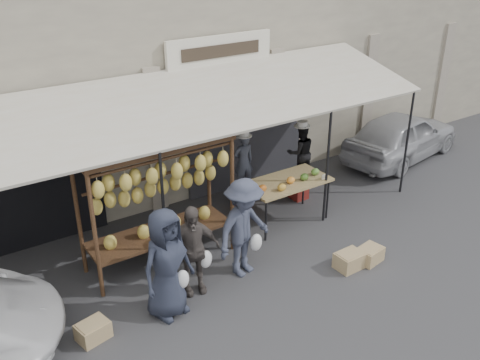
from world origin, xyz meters
The scene contains 16 objects.
ground_plane centered at (0.00, 0.00, 0.00)m, with size 90.00×90.00×0.00m, color #2D2D30.
shophouse centered at (0.00, 6.50, 3.65)m, with size 24.00×6.15×7.30m.
awning centered at (0.01, 2.28, 2.57)m, with size 10.00×2.35×2.92m.
banana_rack centered at (-0.85, 1.64, 1.58)m, with size 2.60×0.90×2.24m.
produce_table centered at (1.84, 1.53, 0.87)m, with size 1.70×0.90×1.04m.
vendor_left centered at (1.52, 2.58, 1.02)m, with size 0.43×0.28×1.19m, color #404554.
vendor_right centered at (2.71, 2.19, 1.08)m, with size 0.60×0.47×1.24m, color black.
customer_left centered at (-1.39, 0.34, 0.89)m, with size 0.87×0.57×1.78m, color #242838.
customer_mid centered at (-0.81, 0.61, 0.77)m, with size 0.91×0.38×1.55m, color #4B4340.
customer_right centered at (0.15, 0.57, 0.88)m, with size 1.13×0.65×1.76m, color #383D50.
stool_left centered at (1.52, 2.58, 0.21)m, with size 0.30×0.30×0.43m, color maroon.
stool_right centered at (2.71, 2.19, 0.23)m, with size 0.33×0.33×0.46m, color maroon.
crate_near_a centered at (1.75, -0.35, 0.14)m, with size 0.48×0.36×0.29m, color tan.
crate_near_b centered at (2.19, -0.40, 0.14)m, with size 0.45×0.34×0.27m, color tan.
crate_far centered at (-2.57, 0.42, 0.13)m, with size 0.44×0.34×0.27m, color tan.
sedan centered at (6.27, 2.48, 0.62)m, with size 1.46×3.63×1.24m, color #A4A5AA.
Camera 1 is at (-4.16, -5.73, 5.39)m, focal length 40.00 mm.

